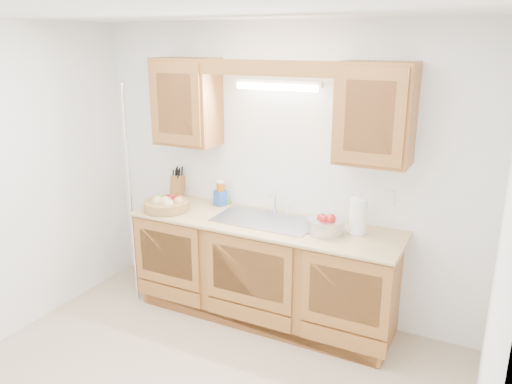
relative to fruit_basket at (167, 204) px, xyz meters
The scene contains 17 objects.
room 1.42m from the fruit_basket, 49.68° to the right, with size 3.52×3.50×2.50m.
base_cabinets 1.04m from the fruit_basket, ahead, with size 2.20×0.60×0.86m, color #995C2C.
countertop 0.91m from the fruit_basket, ahead, with size 2.30×0.63×0.04m, color tan.
upper_cabinet_left 0.92m from the fruit_basket, 76.35° to the left, with size 0.55×0.33×0.75m, color #995C2C.
upper_cabinet_right 1.95m from the fruit_basket, ahead, with size 0.55×0.33×0.75m, color #995C2C.
valance 1.49m from the fruit_basket, ahead, with size 2.20×0.05×0.12m, color #995C2C.
fluorescent_fixture 1.42m from the fruit_basket, 21.83° to the left, with size 0.76×0.08×0.08m.
sink 0.92m from the fruit_basket, ahead, with size 0.84×0.46×0.36m.
wire_shelf_pole 0.33m from the fruit_basket, 157.97° to the right, with size 0.03×0.03×2.00m, color silver.
outlet_plate 1.91m from the fruit_basket, 13.24° to the left, with size 0.08×0.01×0.12m, color white.
fruit_basket is the anchor object (origin of this frame).
knife_block 0.38m from the fruit_basket, 110.66° to the left, with size 0.15×0.19×0.31m.
orange_canister 0.49m from the fruit_basket, 43.18° to the left, with size 0.09×0.09×0.23m.
soap_bottle 0.49m from the fruit_basket, 42.35° to the left, with size 0.09×0.09×0.21m, color blue.
sponge 0.53m from the fruit_basket, 46.95° to the left, with size 0.13×0.09×0.03m.
paper_towel 1.68m from the fruit_basket, ahead, with size 0.17×0.17×0.33m.
apple_bowl 1.44m from the fruit_basket, ahead, with size 0.38×0.38×0.15m.
Camera 1 is at (1.69, -2.32, 2.34)m, focal length 35.00 mm.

